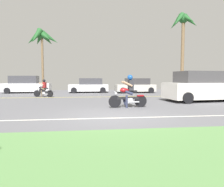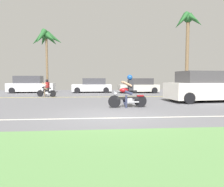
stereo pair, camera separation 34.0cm
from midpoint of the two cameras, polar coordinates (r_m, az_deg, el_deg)
The scene contains 12 objects.
ground at distance 10.55m, azimuth -2.25°, elevation -3.52°, with size 56.00×30.00×0.04m, color slate.
grass_median at distance 3.69m, azimuth 7.17°, elevation -17.55°, with size 56.00×3.80×0.06m, color #5B8C4C.
lane_line_near at distance 7.24m, azimuth -0.07°, elevation -6.88°, with size 50.40×0.12×0.01m, color silver.
lane_line_far at distance 15.54m, azimuth -3.76°, elevation -0.95°, with size 50.40×0.12×0.01m, color yellow.
motorcyclist at distance 9.82m, azimuth 3.62°, elevation -0.05°, with size 1.89×0.62×1.58m.
suv_nearby at distance 13.74m, azimuth 23.54°, elevation 1.79°, with size 4.88×2.59×1.85m.
parked_car_0 at distance 21.67m, azimuth -23.38°, elevation 2.21°, with size 4.43×1.92×1.67m.
parked_car_1 at distance 20.63m, azimuth -6.94°, elevation 2.17°, with size 3.89×2.01×1.44m.
parked_car_2 at distance 20.25m, azimuth 6.16°, elevation 2.13°, with size 3.93×1.99×1.44m.
palm_tree_0 at distance 23.82m, azimuth -19.46°, elevation 14.17°, with size 3.62×3.43×6.71m.
palm_tree_1 at distance 25.09m, azimuth 19.03°, elevation 17.24°, with size 3.41×3.50×8.73m.
motorcyclist_distant at distance 16.38m, azimuth -19.30°, elevation 1.07°, with size 1.55×0.69×1.35m.
Camera 1 is at (-1.01, -7.40, 1.39)m, focal length 32.50 mm.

